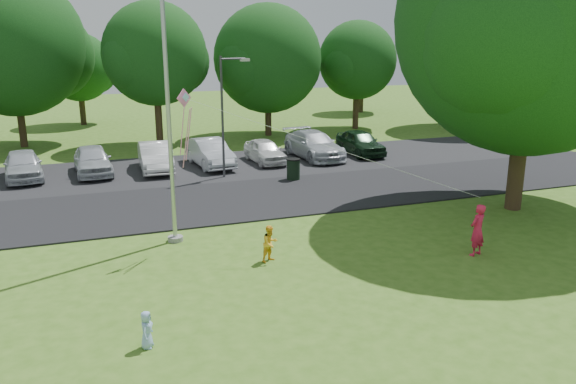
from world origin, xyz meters
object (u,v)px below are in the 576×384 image
object	(u,v)px
big_tree	(532,27)
child_yellow	(270,243)
street_lamp	(226,106)
woman	(477,230)
flagpole	(169,115)
trash_can	(293,170)
child_blue	(147,330)
kite	(196,116)

from	to	relation	value
big_tree	child_yellow	distance (m)	12.47
street_lamp	woman	size ratio (longest dim) A/B	3.51
flagpole	trash_can	xyz separation A→B (m)	(6.58, 6.42, -3.64)
flagpole	child_yellow	size ratio (longest dim) A/B	8.92
child_blue	street_lamp	bearing A→B (deg)	2.76
street_lamp	child_yellow	distance (m)	11.27
flagpole	street_lamp	distance (m)	8.97
trash_can	child_blue	world-z (taller)	trash_can
street_lamp	child_yellow	bearing A→B (deg)	-116.04
woman	child_blue	size ratio (longest dim) A/B	1.93
child_yellow	flagpole	bearing A→B (deg)	106.19
child_yellow	kite	world-z (taller)	kite
trash_can	big_tree	world-z (taller)	big_tree
woman	kite	bearing A→B (deg)	-43.06
woman	flagpole	bearing A→B (deg)	-46.92
big_tree	woman	bearing A→B (deg)	-142.03
street_lamp	woman	xyz separation A→B (m)	(4.68, -12.52, -2.63)
kite	trash_can	bearing A→B (deg)	17.84
street_lamp	kite	xyz separation A→B (m)	(-3.16, -9.08, 0.79)
trash_can	big_tree	xyz separation A→B (m)	(6.42, -7.36, 6.36)
flagpole	trash_can	size ratio (longest dim) A/B	9.58
child_blue	kite	world-z (taller)	kite
big_tree	child_yellow	xyz separation A→B (m)	(-10.60, -1.79, -6.32)
flagpole	child_blue	distance (m)	7.66
trash_can	big_tree	distance (m)	11.65
flagpole	woman	distance (m)	10.17
trash_can	child_yellow	distance (m)	10.06
flagpole	woman	size ratio (longest dim) A/B	6.12
woman	child_blue	bearing A→B (deg)	-8.02
woman	child_yellow	xyz separation A→B (m)	(-6.11, 1.71, -0.26)
flagpole	street_lamp	world-z (taller)	flagpole
flagpole	trash_can	bearing A→B (deg)	44.26
flagpole	child_blue	world-z (taller)	flagpole
child_blue	kite	xyz separation A→B (m)	(2.32, 5.47, 3.81)
big_tree	street_lamp	bearing A→B (deg)	135.48
flagpole	big_tree	distance (m)	13.32
street_lamp	big_tree	distance (m)	13.31
flagpole	child_blue	xyz separation A→B (m)	(-1.64, -6.48, -3.74)
big_tree	woman	xyz separation A→B (m)	(-4.49, -3.51, -6.06)
street_lamp	big_tree	xyz separation A→B (m)	(9.17, -9.01, 3.44)
trash_can	street_lamp	bearing A→B (deg)	148.87
flagpole	big_tree	world-z (taller)	big_tree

